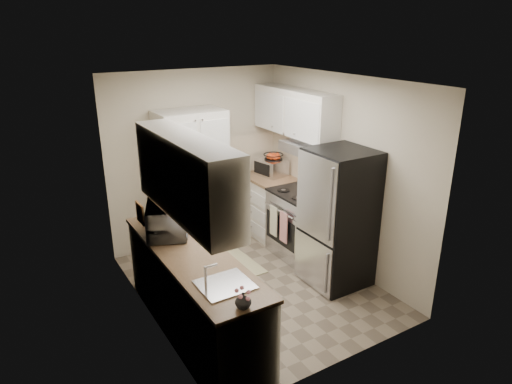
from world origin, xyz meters
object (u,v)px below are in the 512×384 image
Objects in this scene: refrigerator at (338,218)px; microwave at (167,218)px; electric_range at (300,223)px; toaster_oven at (271,167)px; wine_bottle at (154,214)px; pantry_cabinet at (193,183)px.

refrigerator is 2.04m from microwave.
electric_range is 2.65× the size of toaster_oven.
toaster_oven is (0.11, 1.66, 0.19)m from refrigerator.
toaster_oven is (2.14, 0.86, -0.01)m from wine_bottle.
microwave is at bearing -172.16° from electric_range.
electric_range is 1.82× the size of microwave.
pantry_cabinet is 1.28m from wine_bottle.
microwave is 2.36m from toaster_oven.
refrigerator reaches higher than wine_bottle.
toaster_oven is at bearing -3.01° from pantry_cabinet.
microwave is 1.45× the size of toaster_oven.
refrigerator is at bearing -56.54° from pantry_cabinet.
electric_range is 2.10m from microwave.
refrigerator is 2.18m from wine_bottle.
pantry_cabinet is at bearing 46.41° from wine_bottle.
wine_bottle is 0.63× the size of toaster_oven.
refrigerator is at bearing -82.80° from microwave.
pantry_cabinet is at bearing -12.15° from microwave.
refrigerator is at bearing -103.97° from toaster_oven.
refrigerator is 1.67m from toaster_oven.
microwave is at bearing -77.09° from wine_bottle.
wine_bottle is (-0.88, -0.93, 0.05)m from pantry_cabinet.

